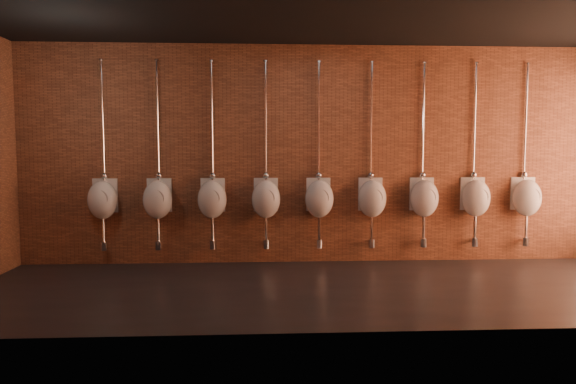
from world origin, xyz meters
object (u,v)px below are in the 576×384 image
urinal_2 (212,199)px  urinal_3 (266,198)px  urinal_5 (372,198)px  urinal_0 (103,199)px  urinal_7 (476,197)px  urinal_6 (424,197)px  urinal_1 (158,199)px  urinal_4 (319,198)px  urinal_8 (527,197)px

urinal_2 → urinal_3: (0.78, 0.00, 0.00)m
urinal_2 → urinal_5: 2.33m
urinal_0 → urinal_7: size_ratio=1.00×
urinal_5 → urinal_6: 0.78m
urinal_3 → urinal_1: bearing=180.0°
urinal_1 → urinal_7: same height
urinal_6 → urinal_3: bearing=180.0°
urinal_1 → urinal_2: bearing=0.0°
urinal_7 → urinal_0: bearing=180.0°
urinal_4 → urinal_8: (3.11, 0.00, 0.00)m
urinal_0 → urinal_3: (2.33, 0.00, 0.00)m
urinal_2 → urinal_7: (3.89, 0.00, 0.00)m
urinal_0 → urinal_2: same height
urinal_2 → urinal_4: same height
urinal_1 → urinal_5: (3.11, 0.00, 0.00)m
urinal_4 → urinal_6: same height
urinal_0 → urinal_1: (0.78, 0.00, 0.00)m
urinal_3 → urinal_6: same height
urinal_1 → urinal_4: 2.33m
urinal_1 → urinal_6: same height
urinal_0 → urinal_2: (1.56, 0.00, 0.00)m
urinal_2 → urinal_6: size_ratio=1.00×
urinal_1 → urinal_4: same height
urinal_6 → urinal_8: same height
urinal_0 → urinal_6: 4.67m
urinal_5 → urinal_7: (1.56, 0.00, 0.00)m
urinal_1 → urinal_2: same height
urinal_3 → urinal_4: size_ratio=1.00×
urinal_5 → urinal_6: bearing=0.0°
urinal_0 → urinal_6: (4.67, 0.00, 0.00)m
urinal_7 → urinal_3: bearing=180.0°
urinal_4 → urinal_2: bearing=180.0°
urinal_3 → urinal_8: size_ratio=1.00×
urinal_0 → urinal_1: 0.78m
urinal_2 → urinal_4: (1.56, 0.00, 0.00)m
urinal_1 → urinal_2: 0.78m
urinal_4 → urinal_5: same height
urinal_3 → urinal_0: bearing=180.0°
urinal_2 → urinal_6: 3.11m
urinal_2 → urinal_7: 3.89m
urinal_7 → urinal_8: (0.78, 0.00, 0.00)m
urinal_1 → urinal_7: (4.67, 0.00, 0.00)m
urinal_1 → urinal_4: bearing=0.0°
urinal_2 → urinal_6: (3.11, 0.00, 0.00)m
urinal_3 → urinal_7: 3.11m
urinal_5 → urinal_8: bearing=0.0°
urinal_0 → urinal_4: bearing=0.0°
urinal_2 → urinal_3: same height
urinal_0 → urinal_7: 5.44m
urinal_7 → urinal_8: bearing=0.0°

